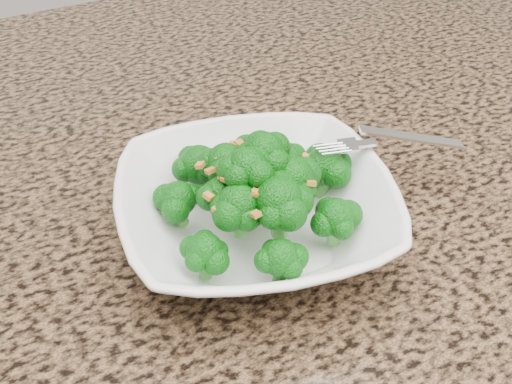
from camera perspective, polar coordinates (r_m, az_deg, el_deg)
granite_counter at (r=0.60m, az=-10.41°, el=-3.04°), size 1.64×1.04×0.03m
bowl at (r=0.54m, az=-0.00°, el=-1.80°), size 0.29×0.29×0.06m
broccoli_pile at (r=0.51m, az=-0.00°, el=3.52°), size 0.20×0.20×0.06m
garlic_topping at (r=0.49m, az=-0.00°, el=6.97°), size 0.12×0.12×0.01m
fork at (r=0.58m, az=9.95°, el=4.33°), size 0.16×0.09×0.01m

